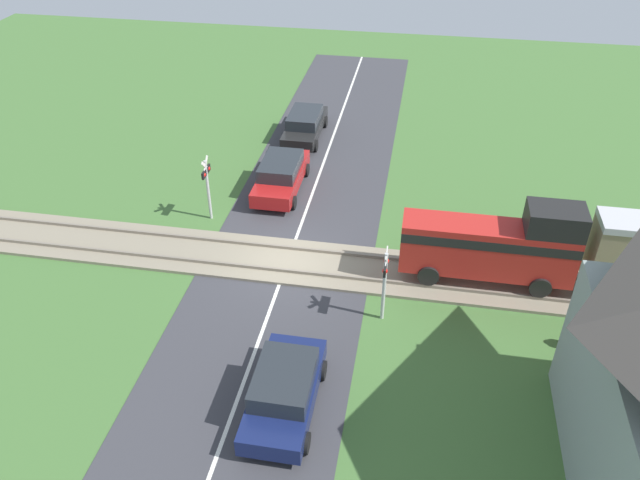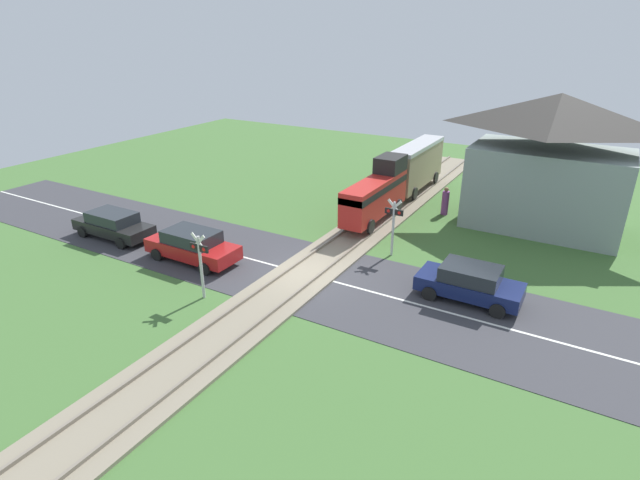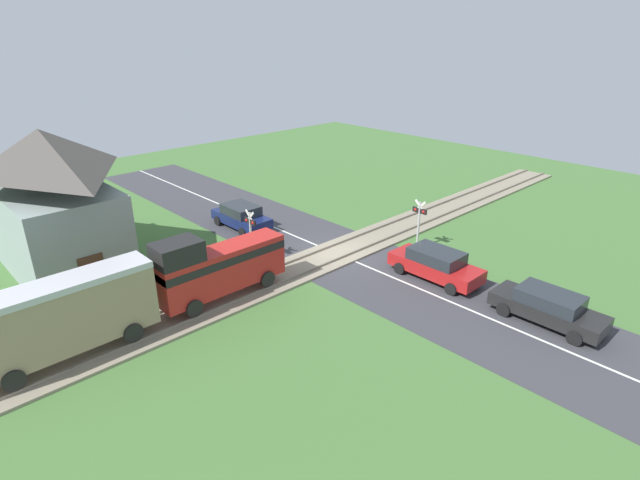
% 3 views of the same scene
% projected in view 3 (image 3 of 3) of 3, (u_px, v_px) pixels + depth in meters
% --- Properties ---
extents(ground_plane, '(60.00, 60.00, 0.00)m').
position_uv_depth(ground_plane, '(337.00, 254.00, 27.18)').
color(ground_plane, '#426B33').
extents(road_surface, '(48.00, 6.40, 0.02)m').
position_uv_depth(road_surface, '(337.00, 254.00, 27.18)').
color(road_surface, '#38383D').
rests_on(road_surface, ground_plane).
extents(track_bed, '(2.80, 48.00, 0.24)m').
position_uv_depth(track_bed, '(337.00, 253.00, 27.16)').
color(track_bed, gray).
rests_on(track_bed, ground_plane).
extents(train, '(1.58, 12.80, 3.18)m').
position_uv_depth(train, '(145.00, 289.00, 19.62)').
color(train, red).
rests_on(train, track_bed).
extents(car_near_crossing, '(4.57, 1.92, 1.51)m').
position_uv_depth(car_near_crossing, '(436.00, 264.00, 24.23)').
color(car_near_crossing, '#A81919').
rests_on(car_near_crossing, ground_plane).
extents(car_far_side, '(4.10, 1.93, 1.46)m').
position_uv_depth(car_far_side, '(241.00, 216.00, 30.53)').
color(car_far_side, '#141E4C').
rests_on(car_far_side, ground_plane).
extents(car_behind_queue, '(4.52, 1.84, 1.41)m').
position_uv_depth(car_behind_queue, '(548.00, 307.00, 20.56)').
color(car_behind_queue, black).
rests_on(car_behind_queue, ground_plane).
extents(crossing_signal_west_approach, '(0.90, 0.18, 2.82)m').
position_uv_depth(crossing_signal_west_approach, '(419.00, 217.00, 27.24)').
color(crossing_signal_west_approach, '#B7B7B7').
rests_on(crossing_signal_west_approach, ground_plane).
extents(crossing_signal_east_approach, '(0.90, 0.18, 2.82)m').
position_uv_depth(crossing_signal_east_approach, '(250.00, 229.00, 25.71)').
color(crossing_signal_east_approach, '#B7B7B7').
rests_on(crossing_signal_east_approach, ground_plane).
extents(station_building, '(8.40, 4.82, 7.14)m').
position_uv_depth(station_building, '(53.00, 205.00, 24.01)').
color(station_building, gray).
rests_on(station_building, ground_plane).
extents(pedestrian_by_station, '(0.41, 0.41, 1.65)m').
position_uv_depth(pedestrian_by_station, '(120.00, 288.00, 22.07)').
color(pedestrian_by_station, '#7F3D84').
rests_on(pedestrian_by_station, ground_plane).
extents(tree_by_station, '(2.17, 2.17, 4.19)m').
position_uv_depth(tree_by_station, '(39.00, 182.00, 29.16)').
color(tree_by_station, brown).
rests_on(tree_by_station, ground_plane).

